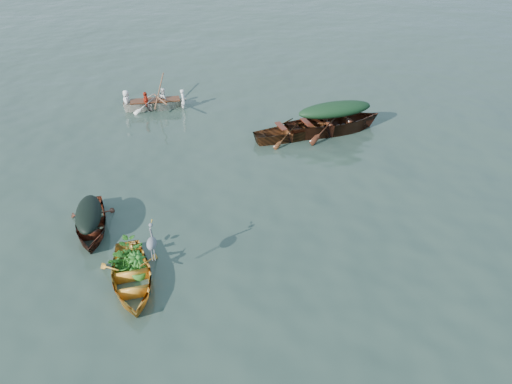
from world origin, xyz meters
TOP-DOWN VIEW (x-y plane):
  - ground at (0.00, 0.00)m, footprint 140.00×140.00m
  - yellow_dinghy at (-2.05, -1.68)m, footprint 2.07×3.35m
  - dark_covered_boat at (-3.45, 0.45)m, footprint 1.76×3.33m
  - green_tarp_boat at (3.83, 6.11)m, footprint 5.26×2.91m
  - open_wooden_boat at (2.34, 5.67)m, footprint 4.17×2.42m
  - rowed_boat at (-2.86, 8.54)m, footprint 3.62×1.56m
  - dark_tarp_cover at (-3.45, 0.45)m, footprint 0.97×1.83m
  - green_tarp_cover at (3.83, 6.11)m, footprint 2.89×1.60m
  - thwart_benches at (2.34, 5.67)m, footprint 2.12×1.33m
  - heron at (-1.52, -1.49)m, footprint 0.37×0.46m
  - dinghy_weeds at (-2.15, -1.14)m, footprint 0.90×1.04m
  - rowers at (-2.86, 8.54)m, footprint 2.56×1.30m
  - oars at (-2.86, 8.54)m, footprint 0.98×2.66m

SIDE VIEW (x-z plane):
  - ground at x=0.00m, z-range 0.00..0.00m
  - yellow_dinghy at x=-2.05m, z-range -0.42..0.42m
  - dark_covered_boat at x=-3.45m, z-range -0.38..0.38m
  - green_tarp_boat at x=3.83m, z-range -0.61..0.61m
  - open_wooden_boat at x=2.34m, z-range -0.45..0.45m
  - rowed_boat at x=-2.86m, z-range -0.39..0.39m
  - oars at x=-2.86m, z-range 0.39..0.45m
  - thwart_benches at x=2.34m, z-range 0.45..0.49m
  - dark_tarp_cover at x=-3.45m, z-range 0.38..0.78m
  - dinghy_weeds at x=-2.15m, z-range 0.42..1.02m
  - rowers at x=-2.86m, z-range 0.39..1.15m
  - green_tarp_cover at x=3.83m, z-range 0.61..1.13m
  - heron at x=-1.52m, z-range 0.42..1.34m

